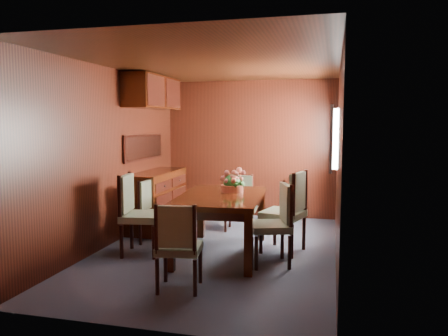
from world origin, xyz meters
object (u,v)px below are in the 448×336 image
(sideboard, at_px, (158,199))
(dining_table, at_px, (221,203))
(chair_right_near, at_px, (276,219))
(chair_head, at_px, (178,242))
(chair_left_near, at_px, (136,209))
(flower_centerpiece, at_px, (232,180))

(sideboard, relative_size, dining_table, 0.83)
(chair_right_near, distance_m, chair_head, 1.36)
(chair_left_near, distance_m, chair_right_near, 1.78)
(dining_table, distance_m, chair_left_near, 1.09)
(chair_right_near, bearing_deg, dining_table, 53.97)
(flower_centerpiece, bearing_deg, chair_right_near, -37.39)
(sideboard, height_order, chair_head, sideboard)
(chair_head, bearing_deg, dining_table, 76.79)
(dining_table, xyz_separation_m, chair_head, (-0.10, -1.31, -0.16))
(dining_table, relative_size, flower_centerpiece, 5.26)
(dining_table, distance_m, chair_right_near, 0.78)
(sideboard, xyz_separation_m, chair_right_near, (2.06, -1.35, 0.09))
(chair_left_near, height_order, chair_right_near, chair_left_near)
(sideboard, relative_size, chair_head, 1.56)
(chair_head, bearing_deg, sideboard, 108.14)
(chair_left_near, distance_m, chair_head, 1.42)
(sideboard, bearing_deg, chair_left_near, -78.50)
(chair_right_near, bearing_deg, chair_head, 123.94)
(chair_head, xyz_separation_m, flower_centerpiece, (0.18, 1.57, 0.42))
(dining_table, relative_size, chair_right_near, 1.73)
(dining_table, height_order, chair_left_near, chair_left_near)
(sideboard, relative_size, chair_right_near, 1.44)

